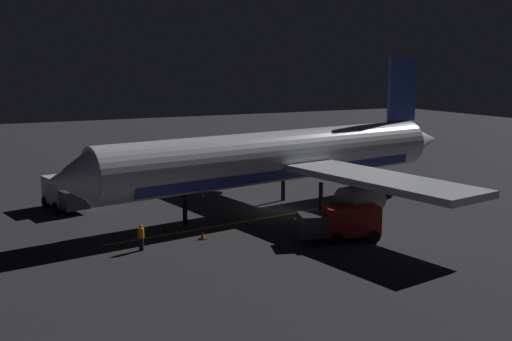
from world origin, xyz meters
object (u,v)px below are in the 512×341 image
(baggage_truck, at_px, (64,194))
(traffic_cone_under_wing, at_px, (203,195))
(traffic_cone_near_left, at_px, (203,236))
(catering_truck, at_px, (343,223))
(traffic_cone_near_right, at_px, (250,222))
(ground_crew_worker, at_px, (141,237))
(airliner, at_px, (283,158))

(baggage_truck, height_order, traffic_cone_under_wing, baggage_truck)
(traffic_cone_near_left, xyz_separation_m, traffic_cone_under_wing, (12.32, -4.93, 0.00))
(catering_truck, height_order, traffic_cone_near_right, catering_truck)
(catering_truck, relative_size, ground_crew_worker, 3.37)
(airliner, relative_size, ground_crew_worker, 22.65)
(baggage_truck, distance_m, traffic_cone_near_left, 15.30)
(ground_crew_worker, bearing_deg, traffic_cone_near_right, -74.54)
(airliner, height_order, baggage_truck, airliner)
(catering_truck, bearing_deg, ground_crew_worker, 72.98)
(traffic_cone_near_left, bearing_deg, traffic_cone_under_wing, -21.80)
(airliner, height_order, traffic_cone_near_left, airliner)
(ground_crew_worker, bearing_deg, airliner, -66.93)
(catering_truck, height_order, traffic_cone_under_wing, catering_truck)
(airliner, height_order, ground_crew_worker, airliner)
(traffic_cone_near_left, height_order, traffic_cone_near_right, same)
(traffic_cone_under_wing, bearing_deg, traffic_cone_near_right, 178.56)
(traffic_cone_under_wing, bearing_deg, airliner, -147.22)
(baggage_truck, xyz_separation_m, traffic_cone_near_left, (-13.53, -7.06, -1.07))
(traffic_cone_near_left, bearing_deg, catering_truck, -118.46)
(catering_truck, distance_m, traffic_cone_under_wing, 17.35)
(catering_truck, bearing_deg, baggage_truck, 40.66)
(traffic_cone_near_right, xyz_separation_m, traffic_cone_under_wing, (10.39, -0.26, 0.00))
(traffic_cone_near_right, bearing_deg, traffic_cone_under_wing, -1.44)
(airliner, height_order, catering_truck, airliner)
(catering_truck, relative_size, traffic_cone_near_left, 10.67)
(catering_truck, xyz_separation_m, traffic_cone_under_wing, (16.95, 3.60, -0.99))
(ground_crew_worker, distance_m, traffic_cone_near_left, 4.64)
(baggage_truck, bearing_deg, airliner, -116.42)
(baggage_truck, height_order, traffic_cone_near_right, baggage_truck)
(ground_crew_worker, relative_size, traffic_cone_near_left, 3.16)
(traffic_cone_near_right, bearing_deg, airliner, -54.42)
(catering_truck, height_order, ground_crew_worker, catering_truck)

